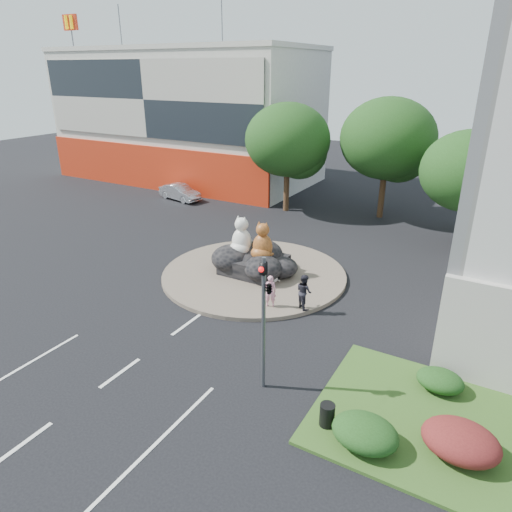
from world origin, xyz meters
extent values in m
plane|color=black|center=(0.00, 0.00, 0.00)|extent=(120.00, 120.00, 0.00)
cylinder|color=brown|center=(0.00, 10.00, 0.10)|extent=(10.00, 10.00, 0.20)
cube|color=beige|center=(-18.00, 28.00, 6.00)|extent=(25.00, 12.00, 12.00)
cube|color=#B42910|center=(-18.00, 21.95, 2.00)|extent=(25.00, 0.30, 4.00)
cube|color=#B2AD9E|center=(-18.00, 21.90, 8.00)|extent=(24.00, 0.15, 6.50)
cube|color=beige|center=(-18.00, 28.00, 12.20)|extent=(25.20, 12.20, 0.40)
cylinder|color=#595B60|center=(-26.00, 28.00, 14.40)|extent=(0.10, 0.10, 4.00)
cylinder|color=#595B60|center=(-15.00, 30.00, 14.90)|extent=(0.10, 0.10, 5.00)
cube|color=#B42910|center=(-28.50, 24.00, 14.60)|extent=(1.80, 0.25, 1.40)
cube|color=#30541C|center=(12.00, 3.00, 0.06)|extent=(10.00, 6.00, 0.12)
cylinder|color=#382314|center=(-4.00, 22.00, 1.87)|extent=(0.44, 0.44, 3.74)
ellipsoid|color=#193912|center=(-4.00, 22.00, 5.53)|extent=(6.46, 6.46, 5.49)
sphere|color=#193912|center=(-3.20, 22.50, 4.68)|extent=(4.25, 4.25, 4.25)
sphere|color=#193912|center=(-4.70, 21.70, 4.93)|extent=(3.74, 3.74, 3.74)
cylinder|color=#382314|center=(3.00, 24.00, 1.98)|extent=(0.44, 0.44, 3.96)
ellipsoid|color=#193912|center=(3.00, 24.00, 5.85)|extent=(6.84, 6.84, 5.81)
sphere|color=#193912|center=(3.80, 24.50, 4.95)|extent=(4.50, 4.50, 4.50)
sphere|color=#193912|center=(2.30, 23.70, 5.22)|extent=(3.96, 3.96, 3.96)
cylinder|color=#382314|center=(9.00, 20.00, 1.65)|extent=(0.44, 0.44, 3.30)
ellipsoid|color=#193912|center=(9.00, 20.00, 4.88)|extent=(5.70, 5.70, 4.84)
sphere|color=#193912|center=(9.80, 20.50, 4.12)|extent=(3.75, 3.75, 3.75)
sphere|color=#193912|center=(8.30, 19.70, 4.35)|extent=(3.30, 3.30, 3.30)
ellipsoid|color=#193912|center=(9.00, 1.00, 0.57)|extent=(2.00, 1.60, 0.90)
ellipsoid|color=#531616|center=(11.50, 2.00, 0.61)|extent=(2.20, 1.76, 0.99)
ellipsoid|color=#193912|center=(10.50, 4.80, 0.48)|extent=(1.60, 1.28, 0.72)
cylinder|color=#595B60|center=(5.00, 2.00, 2.50)|extent=(0.14, 0.14, 5.00)
imported|color=black|center=(5.00, 2.00, 4.20)|extent=(0.21, 0.26, 1.30)
imported|color=black|center=(5.20, 2.00, 4.00)|extent=(0.26, 1.24, 0.50)
sphere|color=red|center=(5.00, 1.82, 4.65)|extent=(0.18, 0.18, 0.18)
cube|color=silver|center=(11.00, 8.00, 7.90)|extent=(0.50, 0.22, 0.12)
imported|color=pink|center=(2.56, 7.06, 0.98)|extent=(0.68, 0.60, 1.56)
imported|color=#222029|center=(4.00, 7.68, 1.04)|extent=(1.03, 0.99, 1.68)
imported|color=#B7BAC0|center=(-13.29, 20.25, 0.67)|extent=(4.27, 2.17, 1.34)
cylinder|color=black|center=(7.72, 1.22, 0.50)|extent=(0.62, 0.62, 0.77)
camera|label=1|loc=(11.40, -9.67, 10.55)|focal=32.00mm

